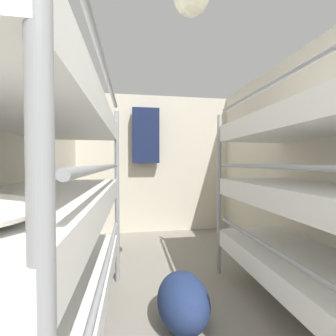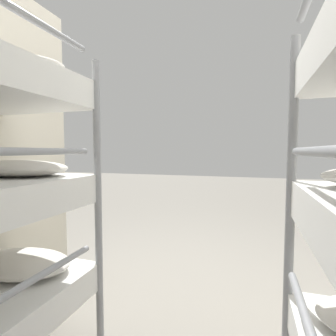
{
  "view_description": "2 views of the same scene",
  "coord_description": "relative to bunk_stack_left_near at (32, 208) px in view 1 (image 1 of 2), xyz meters",
  "views": [
    {
      "loc": [
        -0.38,
        0.18,
        1.19
      ],
      "look_at": [
        0.08,
        3.09,
        1.11
      ],
      "focal_mm": 24.0,
      "sensor_mm": 36.0,
      "label": 1
    },
    {
      "loc": [
        -0.35,
        1.94,
        1.16
      ],
      "look_at": [
        -0.01,
        0.86,
        1.09
      ],
      "focal_mm": 28.0,
      "sensor_mm": 36.0,
      "label": 2
    }
  ],
  "objects": [
    {
      "name": "duffel_bag",
      "position": [
        0.88,
        0.28,
        -0.76
      ],
      "size": [
        0.37,
        0.51,
        0.37
      ],
      "color": "navy",
      "rests_on": "ground_plane"
    },
    {
      "name": "wall_right",
      "position": [
        2.22,
        0.55,
        0.22
      ],
      "size": [
        0.06,
        4.12,
        2.33
      ],
      "color": "beige",
      "rests_on": "ground_plane"
    },
    {
      "name": "bunk_stack_right_near",
      "position": [
        1.81,
        0.0,
        0.0
      ],
      "size": [
        0.78,
        1.92,
        1.73
      ],
      "color": "gray",
      "rests_on": "ground_plane"
    },
    {
      "name": "hanging_coat",
      "position": [
        0.74,
        2.43,
        0.68
      ],
      "size": [
        0.44,
        0.12,
        0.9
      ],
      "color": "#192347"
    },
    {
      "name": "wall_left",
      "position": [
        -0.41,
        0.55,
        0.22
      ],
      "size": [
        0.06,
        4.12,
        2.33
      ],
      "color": "beige",
      "rests_on": "ground_plane"
    },
    {
      "name": "bunk_stack_left_near",
      "position": [
        0.0,
        0.0,
        0.0
      ],
      "size": [
        0.78,
        1.92,
        1.73
      ],
      "color": "gray",
      "rests_on": "ground_plane"
    },
    {
      "name": "wall_back",
      "position": [
        0.91,
        2.58,
        0.22
      ],
      "size": [
        2.7,
        0.06,
        2.33
      ],
      "color": "beige",
      "rests_on": "ground_plane"
    }
  ]
}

